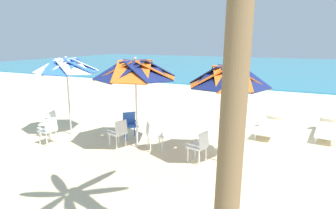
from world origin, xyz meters
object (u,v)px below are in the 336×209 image
Objects in this scene: beach_umbrella_0 at (229,78)px; plastic_chair_5 at (49,122)px; beach_umbrella_2 at (66,67)px; plastic_chair_3 at (153,134)px; plastic_chair_4 at (130,124)px; plastic_chair_2 at (119,132)px; plastic_chair_6 at (49,129)px; beachgoer_seated at (250,89)px; sun_lounger_1 at (269,126)px; plastic_chair_0 at (199,145)px; beach_umbrella_1 at (135,70)px; plastic_chair_1 at (229,138)px; palm_tree_0 at (242,0)px; sun_lounger_0 at (327,129)px.

plastic_chair_5 is at bearing -176.80° from beach_umbrella_0.
beach_umbrella_2 is at bearing 38.29° from plastic_chair_5.
plastic_chair_4 is at bearing 151.30° from plastic_chair_3.
plastic_chair_6 is (-2.14, -0.73, 0.00)m from plastic_chair_2.
beachgoer_seated is at bearing 78.16° from plastic_chair_4.
plastic_chair_5 is 7.63m from sun_lounger_1.
beach_umbrella_2 is 1.24× the size of sun_lounger_1.
plastic_chair_0 is 0.31× the size of beach_umbrella_1.
plastic_chair_1 is 5.81m from palm_tree_0.
plastic_chair_5 reaches higher than sun_lounger_0.
palm_tree_0 reaches higher than beach_umbrella_1.
plastic_chair_4 is at bearing -149.50° from sun_lounger_1.
beach_umbrella_0 reaches higher than plastic_chair_2.
plastic_chair_3 and plastic_chair_4 have the same top height.
beach_umbrella_1 reaches higher than plastic_chair_6.
plastic_chair_6 is (-5.40, -0.95, -1.81)m from beach_umbrella_0.
beach_umbrella_0 is 3.11× the size of plastic_chair_5.
beachgoer_seated reaches higher than sun_lounger_1.
plastic_chair_4 is (-3.43, 0.68, -1.81)m from beach_umbrella_0.
beach_umbrella_0 is at bearing -125.54° from sun_lounger_0.
plastic_chair_0 is 2.82m from beach_umbrella_1.
beach_umbrella_1 reaches higher than plastic_chair_2.
sun_lounger_0 is 8.57m from palm_tree_0.
palm_tree_0 is at bearing -100.96° from sun_lounger_0.
beach_umbrella_1 is at bearing -44.84° from plastic_chair_4.
plastic_chair_4 is at bearing 15.99° from beach_umbrella_2.
beach_umbrella_2 reaches higher than beach_umbrella_0.
beachgoer_seated is (-0.62, 11.27, -0.20)m from plastic_chair_0.
plastic_chair_3 is 0.94× the size of beachgoer_seated.
plastic_chair_2 is 2.77m from plastic_chair_5.
beachgoer_seated is (-1.20, 10.37, -0.20)m from plastic_chair_1.
beach_umbrella_0 is 2.74m from beach_umbrella_1.
plastic_chair_2 is 2.26m from plastic_chair_6.
beach_umbrella_0 is 5.49m from beach_umbrella_2.
plastic_chair_0 is 2.62m from plastic_chair_2.
plastic_chair_1 and plastic_chair_4 have the same top height.
beach_umbrella_2 is (-5.43, -0.54, 1.87)m from plastic_chair_1.
plastic_chair_1 and plastic_chair_3 have the same top height.
beachgoer_seated reaches higher than plastic_chair_4.
plastic_chair_0 is 2.94m from plastic_chair_4.
plastic_chair_4 is 0.94× the size of beachgoer_seated.
beachgoer_seated is (0.94, 10.99, -0.20)m from plastic_chair_3.
plastic_chair_0 and plastic_chair_4 have the same top height.
plastic_chair_6 is (-4.76, -0.68, 0.00)m from plastic_chair_0.
palm_tree_0 is at bearing -28.06° from plastic_chair_5.
plastic_chair_5 is 1.00× the size of plastic_chair_6.
beach_umbrella_2 is at bearing 177.97° from beach_umbrella_1.
plastic_chair_0 and plastic_chair_5 have the same top height.
sun_lounger_1 is (6.79, 3.48, -0.22)m from plastic_chair_5.
plastic_chair_3 is at bearing 5.18° from plastic_chair_5.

